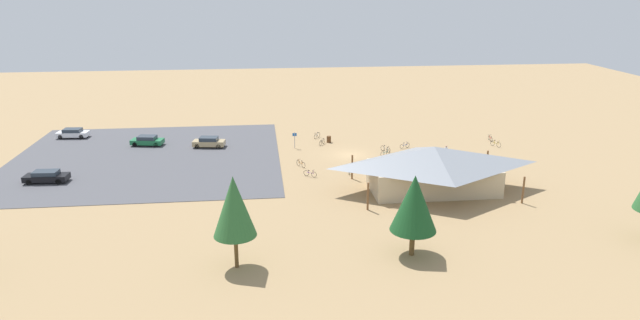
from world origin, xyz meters
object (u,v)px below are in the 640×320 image
bicycle_red_lone_east (490,138)px  bicycle_white_mid_cluster (317,136)px  car_green_inner_stall (147,141)px  car_black_front_row (46,176)px  trash_bin (329,139)px  pine_center (234,206)px  lot_sign (295,138)px  bicycle_orange_yard_right (301,164)px  bicycle_blue_by_bin (405,146)px  visitor_near_lot (446,152)px  bicycle_teal_yard_left (385,153)px  bicycle_purple_yard_front (310,174)px  bicycle_green_front_row (350,170)px  bicycle_black_back_row (322,142)px  bike_pavilion (433,165)px  bicycle_silver_edge_north (385,149)px  bicycle_yellow_edge_south (496,144)px  pine_far_west (414,203)px  car_white_by_curb (73,133)px  car_tan_aisle_side (209,142)px

bicycle_red_lone_east → bicycle_white_mid_cluster: bicycle_white_mid_cluster is taller
bicycle_red_lone_east → bicycle_white_mid_cluster: size_ratio=1.11×
car_green_inner_stall → car_black_front_row: bearing=59.3°
trash_bin → pine_center: (11.70, 35.23, 4.63)m
lot_sign → bicycle_orange_yard_right: 8.25m
bicycle_blue_by_bin → bicycle_white_mid_cluster: bicycle_white_mid_cluster is taller
visitor_near_lot → bicycle_teal_yard_left: bearing=-17.1°
bicycle_blue_by_bin → visitor_near_lot: visitor_near_lot is taller
pine_center → bicycle_purple_yard_front: 22.79m
bicycle_green_front_row → car_green_inner_stall: bearing=-30.1°
bicycle_black_back_row → bicycle_red_lone_east: bearing=178.6°
car_black_front_row → bicycle_orange_yard_right: bearing=-175.0°
bicycle_purple_yard_front → bicycle_teal_yard_left: 12.64m
bicycle_white_mid_cluster → bicycle_blue_by_bin: bearing=150.1°
bike_pavilion → bicycle_blue_by_bin: bike_pavilion is taller
lot_sign → visitor_near_lot: (-18.59, 6.93, -0.48)m
bicycle_orange_yard_right → bicycle_teal_yard_left: 11.68m
bicycle_silver_edge_north → bicycle_red_lone_east: bearing=-167.2°
pine_center → bicycle_silver_edge_north: (-18.54, -29.89, -4.71)m
bicycle_green_front_row → visitor_near_lot: size_ratio=0.94×
bicycle_yellow_edge_south → bicycle_white_mid_cluster: bearing=-16.5°
bicycle_blue_by_bin → visitor_near_lot: bearing=126.0°
bike_pavilion → bicycle_white_mid_cluster: (9.96, -22.66, -2.41)m
bicycle_orange_yard_right → bicycle_white_mid_cluster: (-3.34, -13.01, 0.01)m
bicycle_black_back_row → bicycle_green_front_row: bearing=98.2°
bike_pavilion → car_black_front_row: 42.46m
pine_far_west → visitor_near_lot: size_ratio=3.87×
bicycle_silver_edge_north → bicycle_blue_by_bin: 3.24m
visitor_near_lot → bicycle_red_lone_east: bearing=-139.9°
bicycle_white_mid_cluster → visitor_near_lot: visitor_near_lot is taller
pine_far_west → bicycle_green_front_row: (1.67, -20.99, -4.12)m
car_black_front_row → car_white_by_curb: bearing=-81.6°
bicycle_silver_edge_north → bicycle_blue_by_bin: (-2.95, -1.34, -0.03)m
lot_sign → pine_center: (6.78, 32.81, 3.67)m
bicycle_purple_yard_front → car_white_by_curb: bearing=-32.8°
trash_bin → bicycle_red_lone_east: bearing=175.6°
bicycle_blue_by_bin → car_black_front_row: (43.03, 9.08, 0.37)m
lot_sign → pine_far_west: (-7.31, 32.27, 3.08)m
car_tan_aisle_side → bicycle_red_lone_east: bearing=178.5°
car_black_front_row → pine_center: bearing=134.2°
bicycle_green_front_row → pine_far_west: bearing=94.6°
pine_far_west → bicycle_yellow_edge_south: (-19.87, -30.09, -4.11)m
bicycle_white_mid_cluster → bicycle_yellow_edge_south: bearing=163.5°
bike_pavilion → bicycle_red_lone_east: (-14.14, -18.49, -2.45)m
pine_far_west → bicycle_orange_yard_right: pine_far_west is taller
trash_bin → bicycle_red_lone_east: size_ratio=0.55×
bicycle_green_front_row → visitor_near_lot: (-12.96, -4.35, 0.55)m
bicycle_yellow_edge_south → visitor_near_lot: size_ratio=0.90×
pine_far_west → bicycle_white_mid_cluster: (3.79, -37.11, -4.10)m
bicycle_black_back_row → bicycle_purple_yard_front: size_ratio=1.09×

